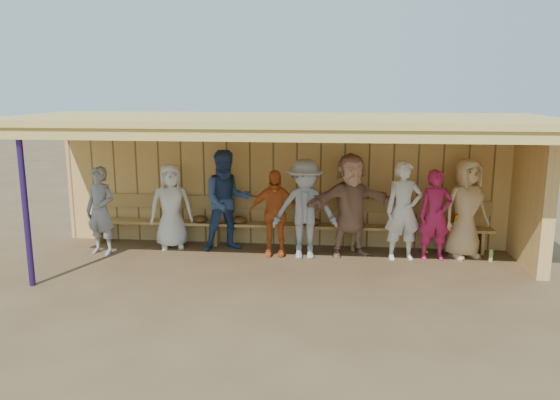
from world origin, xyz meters
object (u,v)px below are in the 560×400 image
object	(u,v)px
player_d	(274,213)
player_h	(466,208)
player_a	(101,211)
player_g	(435,215)
player_b	(171,206)
player_f	(351,205)
player_e	(305,209)
player_c	(227,201)
bench	(284,219)
player_extra	(403,211)

from	to	relation	value
player_d	player_h	bearing A→B (deg)	2.49
player_a	player_g	distance (m)	5.91
player_b	player_f	bearing A→B (deg)	-20.90
player_e	player_a	bearing A→B (deg)	176.98
player_b	player_c	size ratio (longest dim) A/B	0.86
player_e	bench	bearing A→B (deg)	117.59
player_g	player_h	xyz separation A→B (m)	(0.55, 0.19, 0.09)
player_b	player_d	distance (m)	1.98
player_e	player_extra	bearing A→B (deg)	-2.86
player_c	player_f	bearing A→B (deg)	-24.12
player_g	player_c	bearing A→B (deg)	169.87
player_c	player_g	xyz separation A→B (m)	(3.70, -0.19, -0.14)
player_h	bench	size ratio (longest dim) A/B	0.23
player_e	player_g	size ratio (longest dim) A/B	1.11
player_a	player_b	xyz separation A→B (m)	(1.14, 0.51, -0.00)
player_a	player_e	world-z (taller)	player_e
player_g	player_d	bearing A→B (deg)	173.99
player_c	player_extra	size ratio (longest dim) A/B	1.07
player_c	bench	bearing A→B (deg)	-3.70
player_g	player_h	bearing A→B (deg)	11.95
player_extra	player_e	bearing A→B (deg)	172.39
player_f	player_g	world-z (taller)	player_f
player_extra	player_g	bearing A→B (deg)	-4.91
player_a	player_g	bearing A→B (deg)	17.08
player_f	player_g	size ratio (longest dim) A/B	1.16
player_c	player_h	size ratio (longest dim) A/B	1.05
player_d	player_f	world-z (taller)	player_f
player_b	player_h	world-z (taller)	player_h
bench	player_extra	bearing A→B (deg)	-15.02
bench	player_e	bearing A→B (deg)	-56.80
player_c	bench	distance (m)	1.15
player_b	player_d	xyz separation A→B (m)	(1.96, -0.27, -0.02)
player_b	bench	xyz separation A→B (m)	(2.09, 0.31, -0.27)
player_f	bench	world-z (taller)	player_f
player_c	player_d	size ratio (longest dim) A/B	1.20
player_b	player_c	xyz separation A→B (m)	(1.06, -0.03, 0.13)
player_f	player_e	bearing A→B (deg)	177.17
player_b	player_e	bearing A→B (deg)	-26.62
player_a	bench	bearing A→B (deg)	28.39
player_d	player_a	bearing A→B (deg)	-177.41
player_c	player_f	world-z (taller)	player_c
player_f	player_d	bearing A→B (deg)	167.84
player_f	player_h	bearing A→B (deg)	-15.56
player_f	player_a	bearing A→B (deg)	166.50
bench	player_d	bearing A→B (deg)	-102.03
player_e	player_extra	size ratio (longest dim) A/B	1.01
player_e	bench	size ratio (longest dim) A/B	0.23
player_b	player_h	bearing A→B (deg)	-18.99
player_a	player_c	bearing A→B (deg)	26.62
player_g	player_h	world-z (taller)	player_h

